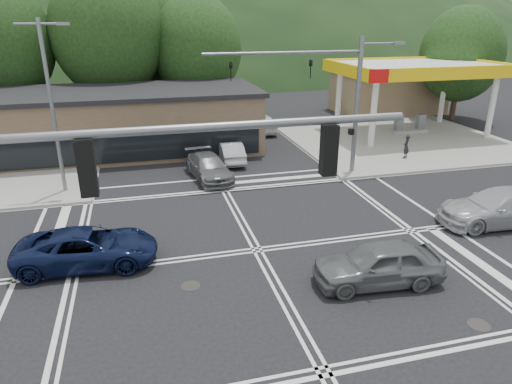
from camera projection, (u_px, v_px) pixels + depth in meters
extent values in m
plane|color=black|center=(257.00, 250.00, 18.88)|extent=(120.00, 120.00, 0.00)
cube|color=gray|center=(393.00, 138.00, 35.90)|extent=(16.00, 16.00, 0.15)
cylinder|color=silver|center=(373.00, 114.00, 32.52)|extent=(0.44, 0.44, 5.00)
cylinder|color=silver|center=(339.00, 100.00, 37.93)|extent=(0.44, 0.44, 5.00)
cylinder|color=silver|center=(492.00, 108.00, 34.86)|extent=(0.44, 0.44, 5.00)
cylinder|color=silver|center=(443.00, 95.00, 40.28)|extent=(0.44, 0.44, 5.00)
cube|color=silver|center=(416.00, 68.00, 35.39)|extent=(12.00, 8.00, 0.60)
cube|color=yellow|center=(449.00, 73.00, 31.78)|extent=(12.20, 0.25, 0.90)
cube|color=yellow|center=(390.00, 63.00, 39.00)|extent=(12.20, 0.25, 0.90)
cube|color=yellow|center=(345.00, 70.00, 33.98)|extent=(0.25, 8.20, 0.90)
cube|color=yellow|center=(482.00, 66.00, 36.79)|extent=(0.25, 8.20, 0.90)
cube|color=red|center=(379.00, 76.00, 30.35)|extent=(1.40, 0.12, 0.90)
cube|color=gray|center=(409.00, 131.00, 37.21)|extent=(3.00, 1.00, 0.30)
cube|color=slate|center=(399.00, 123.00, 36.73)|extent=(0.60, 0.50, 1.30)
cube|color=slate|center=(420.00, 122.00, 37.19)|extent=(0.60, 0.50, 1.30)
cube|color=#846B4F|center=(387.00, 93.00, 45.44)|extent=(10.00, 6.00, 3.80)
cube|color=brown|center=(84.00, 125.00, 31.62)|extent=(24.00, 8.00, 4.00)
ellipsoid|color=black|center=(153.00, 60.00, 100.10)|extent=(252.00, 126.00, 140.00)
cylinder|color=#382619|center=(12.00, 105.00, 36.38)|extent=(0.50, 0.50, 4.84)
cylinder|color=#382619|center=(115.00, 98.00, 38.18)|extent=(0.50, 0.50, 5.28)
ellipsoid|color=black|center=(108.00, 33.00, 36.31)|extent=(9.00, 9.00, 10.35)
cylinder|color=#382619|center=(199.00, 99.00, 39.98)|extent=(0.50, 0.50, 4.40)
ellipsoid|color=black|center=(197.00, 48.00, 38.42)|extent=(7.60, 7.60, 8.74)
cylinder|color=#382619|center=(161.00, 91.00, 42.80)|extent=(0.50, 0.50, 4.84)
ellipsoid|color=black|center=(157.00, 38.00, 41.09)|extent=(8.40, 8.40, 9.66)
cylinder|color=#382619|center=(454.00, 98.00, 41.84)|extent=(0.50, 0.50, 3.96)
ellipsoid|color=black|center=(461.00, 54.00, 40.44)|extent=(7.20, 7.20, 8.28)
cylinder|color=slate|center=(53.00, 111.00, 23.38)|extent=(0.20, 0.20, 9.00)
cylinder|color=slate|center=(39.00, 24.00, 21.86)|extent=(2.20, 0.12, 0.12)
cube|color=slate|center=(63.00, 24.00, 22.12)|extent=(0.60, 0.25, 0.15)
cylinder|color=slate|center=(357.00, 108.00, 26.75)|extent=(0.28, 0.28, 8.00)
cylinder|color=slate|center=(285.00, 53.00, 24.54)|extent=(9.00, 0.16, 0.16)
imported|color=black|center=(310.00, 69.00, 25.22)|extent=(0.16, 0.20, 1.00)
imported|color=black|center=(231.00, 71.00, 24.17)|extent=(0.16, 0.20, 1.00)
cylinder|color=slate|center=(381.00, 43.00, 25.74)|extent=(2.40, 0.12, 0.12)
cube|color=slate|center=(399.00, 43.00, 25.99)|extent=(0.70, 0.30, 0.15)
cube|color=black|center=(351.00, 132.00, 27.20)|extent=(0.25, 0.30, 0.35)
cylinder|color=slate|center=(172.00, 129.00, 8.01)|extent=(9.00, 0.16, 0.16)
cube|color=black|center=(87.00, 169.00, 7.87)|extent=(0.30, 0.25, 1.00)
cube|color=black|center=(329.00, 150.00, 8.93)|extent=(0.30, 0.25, 1.00)
imported|color=#0C1435|center=(87.00, 248.00, 17.51)|extent=(5.43, 2.80, 1.46)
imported|color=slate|center=(378.00, 264.00, 16.29)|extent=(4.80, 2.26, 1.59)
imported|color=#ADAEB4|center=(500.00, 207.00, 21.01)|extent=(5.86, 2.84, 1.64)
imported|color=#A9AAB0|center=(231.00, 152.00, 30.07)|extent=(1.59, 4.14, 1.35)
imported|color=silver|center=(261.00, 123.00, 37.74)|extent=(1.98, 4.60, 1.55)
imported|color=#5C5D60|center=(209.00, 167.00, 26.96)|extent=(2.61, 5.03, 1.39)
imported|color=black|center=(406.00, 146.00, 30.44)|extent=(0.66, 0.64, 1.52)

